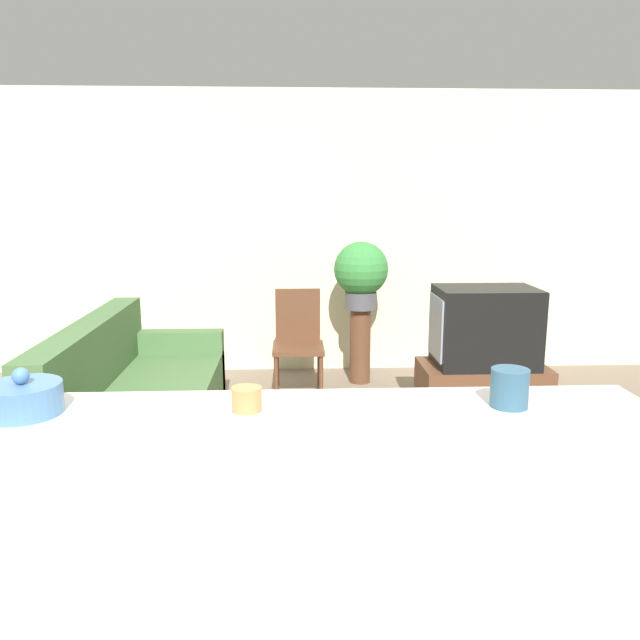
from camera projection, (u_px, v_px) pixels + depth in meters
name	position (u px, v px, depth m)	size (l,w,h in m)	color
ground_plane	(252.00, 569.00, 2.96)	(14.00, 14.00, 0.00)	#756656
wall_back	(271.00, 234.00, 6.04)	(9.00, 0.06, 2.70)	beige
couch	(137.00, 410.00, 4.19)	(0.87, 2.01, 0.92)	#476B3D
tv_stand	(481.00, 398.00, 4.63)	(0.91, 0.52, 0.51)	brown
television	(484.00, 327.00, 4.52)	(0.72, 0.49, 0.57)	black
wooden_chair	(298.00, 338.00, 5.45)	(0.44, 0.44, 0.92)	brown
plant_stand	(360.00, 346.00, 5.80)	(0.19, 0.19, 0.70)	brown
potted_plant	(361.00, 272.00, 5.66)	(0.50, 0.50, 0.62)	#4C4C51
foreground_counter	(237.00, 550.00, 2.20)	(2.88, 0.44, 1.04)	silver
decorative_bowl	(23.00, 398.00, 2.05)	(0.25, 0.25, 0.16)	#4C7AAD
candle_jar	(247.00, 399.00, 2.09)	(0.10, 0.10, 0.08)	#C6844C
coffee_tin	(509.00, 388.00, 2.12)	(0.13, 0.13, 0.13)	#335B75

